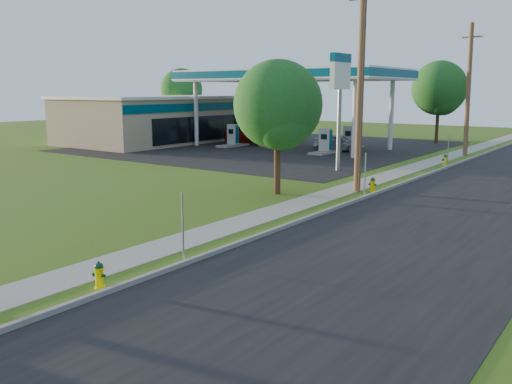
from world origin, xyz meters
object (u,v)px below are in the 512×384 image
hydrant_near (99,275)px  car_red (257,135)px  tree_verge (279,108)px  hydrant_far (445,160)px  price_pylon (340,78)px  car_silver (338,143)px  fuel_pump_nw (233,138)px  fuel_pump_sw (260,135)px  utility_pole_mid (360,86)px  tree_back (182,91)px  utility_pole_far (468,90)px  fuel_pump_ne (325,144)px  hydrant_mid (373,185)px  fuel_pump_se (349,140)px  tree_lot (440,90)px

hydrant_near → car_red: bearing=120.0°
tree_verge → hydrant_far: (3.26, 14.29, -3.58)m
price_pylon → car_silver: size_ratio=1.74×
price_pylon → fuel_pump_nw: bearing=151.8°
hydrant_far → car_red: car_red is taller
fuel_pump_sw → fuel_pump_nw: bearing=-90.0°
utility_pole_mid → price_pylon: utility_pole_mid is taller
fuel_pump_nw → hydrant_far: bearing=-4.7°
fuel_pump_sw → tree_back: size_ratio=0.44×
utility_pole_far → fuel_pump_ne: size_ratio=2.97×
fuel_pump_sw → hydrant_mid: size_ratio=4.44×
hydrant_near → hydrant_mid: bearing=89.9°
fuel_pump_sw → fuel_pump_se: 9.00m
utility_pole_mid → hydrant_mid: 4.66m
price_pylon → tree_verge: price_pylon is taller
hydrant_mid → hydrant_far: size_ratio=0.96×
fuel_pump_sw → fuel_pump_se: (9.00, 0.00, 0.00)m
fuel_pump_nw → car_silver: 9.22m
utility_pole_mid → car_silver: utility_pole_mid is taller
tree_back → hydrant_far: tree_back is taller
fuel_pump_nw → fuel_pump_se: bearing=24.0°
tree_verge → hydrant_near: bearing=-75.5°
fuel_pump_ne → car_silver: size_ratio=0.81×
car_red → car_silver: car_red is taller
car_red → utility_pole_mid: bearing=-148.8°
tree_verge → hydrant_far: size_ratio=8.15×
tree_lot → hydrant_near: bearing=-82.7°
hydrant_mid → hydrant_far: (-0.05, 11.20, 0.02)m
utility_pole_far → fuel_pump_se: (-8.90, -1.00, -4.08)m
utility_pole_mid → tree_verge: bearing=-133.0°
fuel_pump_nw → price_pylon: bearing=-28.2°
utility_pole_mid → hydrant_mid: utility_pole_mid is taller
car_red → hydrant_mid: bearing=-147.3°
hydrant_mid → tree_back: bearing=146.3°
fuel_pump_nw → hydrant_near: (18.55, -28.51, -0.38)m
fuel_pump_sw → hydrant_far: bearing=-16.6°
fuel_pump_se → hydrant_near: size_ratio=4.60×
fuel_pump_se → hydrant_far: fuel_pump_se is taller
utility_pole_far → tree_lot: 9.61m
utility_pole_mid → tree_back: 40.37m
utility_pole_mid → tree_verge: 3.99m
hydrant_far → car_red: size_ratio=0.13×
fuel_pump_sw → hydrant_near: (18.55, -32.51, -0.38)m
car_silver → car_red: bearing=69.5°
fuel_pump_nw → hydrant_mid: bearing=-34.4°
fuel_pump_nw → hydrant_mid: fuel_pump_nw is taller
fuel_pump_nw → fuel_pump_ne: 9.00m
fuel_pump_sw → tree_back: tree_back is taller
utility_pole_far → car_red: utility_pole_far is taller
fuel_pump_sw → hydrant_mid: 25.00m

